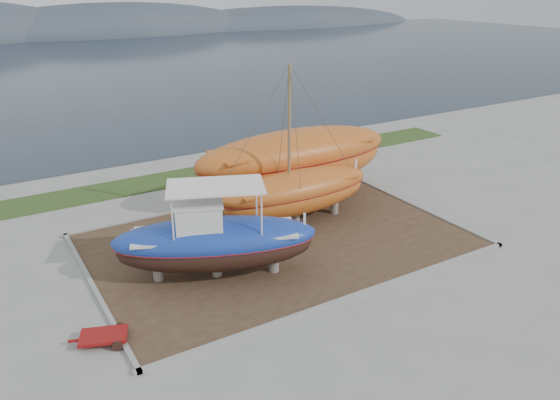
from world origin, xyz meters
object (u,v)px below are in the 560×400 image
blue_caique (215,232)px  red_trailer (104,338)px  orange_bare_hull (295,166)px  orange_sailboat (297,147)px  white_dinghy (166,236)px

blue_caique → red_trailer: size_ratio=3.52×
red_trailer → orange_bare_hull: bearing=51.8°
orange_sailboat → red_trailer: size_ratio=3.51×
blue_caique → red_trailer: 6.31m
white_dinghy → blue_caique: bearing=-70.2°
white_dinghy → orange_sailboat: (7.02, -0.71, 3.62)m
blue_caique → white_dinghy: 4.11m
white_dinghy → red_trailer: (-4.59, -5.93, -0.50)m
white_dinghy → red_trailer: white_dinghy is taller
orange_sailboat → orange_bare_hull: orange_sailboat is taller
white_dinghy → red_trailer: size_ratio=1.63×
blue_caique → orange_sailboat: (6.06, 2.98, 2.11)m
orange_bare_hull → red_trailer: size_ratio=4.99×
white_dinghy → orange_bare_hull: orange_bare_hull is taller
orange_sailboat → white_dinghy: bearing=174.8°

